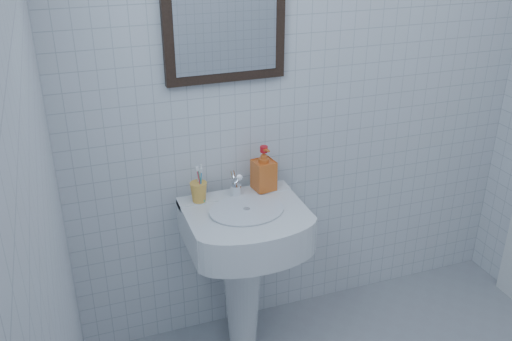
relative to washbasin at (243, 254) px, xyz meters
name	(u,v)px	position (x,y,z in m)	size (l,w,h in m)	color
wall_back	(310,69)	(0.39, 0.22, 0.73)	(2.20, 0.02, 2.50)	silver
wall_left	(56,274)	(-0.71, -0.98, 0.73)	(0.02, 2.40, 2.50)	silver
washbasin	(243,254)	(0.00, 0.00, 0.00)	(0.50, 0.37, 0.77)	silver
faucet	(236,186)	(0.00, 0.09, 0.29)	(0.05, 0.11, 0.12)	white
toothbrush_cup	(199,192)	(-0.16, 0.10, 0.29)	(0.07, 0.07, 0.09)	gold
soap_dispenser	(264,168)	(0.13, 0.11, 0.35)	(0.09, 0.09, 0.20)	#BE4212
wall_mirror	(224,3)	(0.00, 0.20, 1.03)	(0.50, 0.04, 0.62)	black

